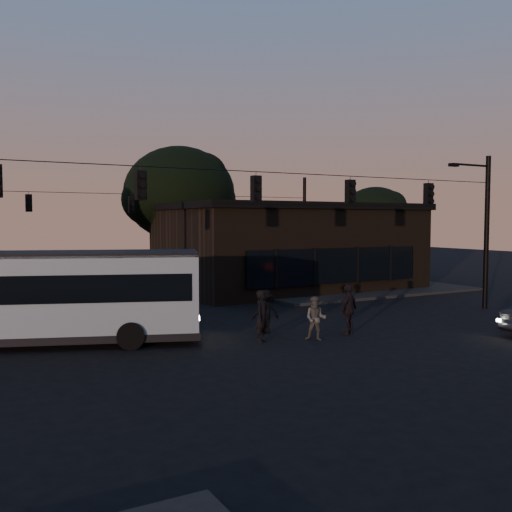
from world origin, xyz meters
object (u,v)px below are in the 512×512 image
bus (32,293)px  pedestrian_b (316,318)px  pedestrian_a (262,316)px  pedestrian_d (265,312)px  pedestrian_c (349,309)px  building (288,246)px

bus → pedestrian_b: (9.11, -4.19, -1.03)m
pedestrian_a → pedestrian_b: 1.97m
pedestrian_a → pedestrian_d: bearing=23.4°
pedestrian_b → pedestrian_c: size_ratio=0.83×
building → pedestrian_b: 16.16m
building → pedestrian_c: (-5.97, -13.80, -1.74)m
bus → pedestrian_b: 10.08m
bus → pedestrian_b: bearing=-4.5°
pedestrian_a → pedestrian_c: 3.59m
building → pedestrian_d: (-8.64, -12.07, -1.87)m
pedestrian_b → building: bearing=104.5°
pedestrian_a → pedestrian_b: bearing=-52.6°
building → pedestrian_c: 15.13m
pedestrian_b → pedestrian_d: 2.22m
pedestrian_a → pedestrian_d: (0.90, 1.34, -0.09)m
building → pedestrian_b: (-7.69, -14.08, -1.91)m
pedestrian_c → bus: bearing=-44.9°
building → bus: size_ratio=1.31×
pedestrian_a → pedestrian_d: size_ratio=1.11×
pedestrian_a → bus: bearing=121.4°
pedestrian_a → pedestrian_b: size_ratio=1.16×
building → bus: bearing=-149.5°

